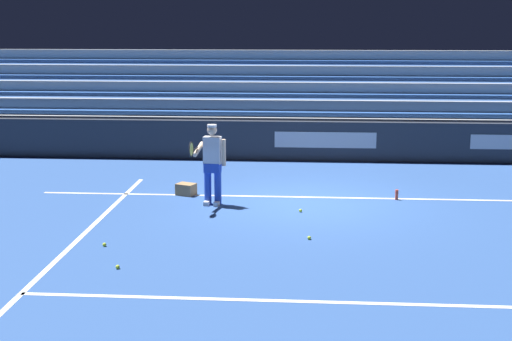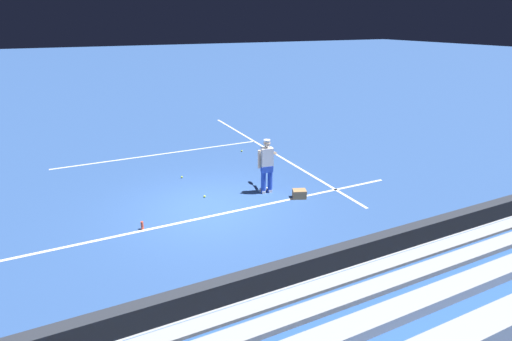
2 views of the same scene
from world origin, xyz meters
TOP-DOWN VIEW (x-y plane):
  - ground_plane at (0.00, 0.00)m, footprint 160.00×160.00m
  - court_baseline_white at (0.00, -0.50)m, footprint 12.00×0.10m
  - court_sideline_white at (4.11, 4.00)m, footprint 0.10×12.00m
  - court_service_line_white at (0.00, 5.50)m, footprint 8.22×0.10m
  - back_wall_sponsor_board at (-0.01, -4.76)m, footprint 26.02×0.25m
  - bleacher_stand at (0.00, -6.99)m, footprint 24.72×3.20m
  - tennis_player at (2.04, 0.29)m, footprint 0.65×0.97m
  - ball_box_cardboard at (2.74, -0.52)m, footprint 0.48×0.43m
  - tennis_ball_toward_net at (3.00, 4.37)m, footprint 0.07×0.07m
  - tennis_ball_on_baseline at (3.53, 3.27)m, footprint 0.07×0.07m
  - tennis_ball_near_player at (-0.02, 2.62)m, footprint 0.07×0.07m
  - tennis_ball_far_right at (0.16, 0.76)m, footprint 0.07×0.07m
  - water_bottle at (-1.92, -0.42)m, footprint 0.07×0.07m

SIDE VIEW (x-z plane):
  - ground_plane at x=0.00m, z-range 0.00..0.00m
  - court_baseline_white at x=0.00m, z-range 0.00..0.01m
  - court_sideline_white at x=4.11m, z-range 0.00..0.01m
  - court_service_line_white at x=0.00m, z-range 0.00..0.01m
  - tennis_ball_toward_net at x=3.00m, z-range 0.00..0.07m
  - tennis_ball_on_baseline at x=3.53m, z-range 0.00..0.07m
  - tennis_ball_near_player at x=-0.02m, z-range 0.00..0.07m
  - tennis_ball_far_right at x=0.16m, z-range 0.00..0.07m
  - water_bottle at x=-1.92m, z-range 0.00..0.22m
  - ball_box_cardboard at x=2.74m, z-range 0.00..0.26m
  - back_wall_sponsor_board at x=-0.01m, z-range 0.00..1.10m
  - bleacher_stand at x=0.00m, z-range -0.94..2.46m
  - tennis_player at x=2.04m, z-range 0.04..1.75m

